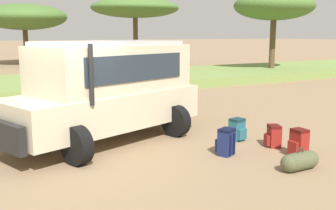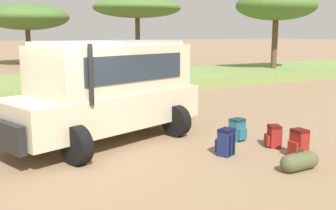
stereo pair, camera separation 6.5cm
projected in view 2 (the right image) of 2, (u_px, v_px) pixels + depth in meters
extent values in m
plane|color=#8C7051|center=(70.00, 158.00, 8.38)|extent=(320.00, 320.00, 0.00)
cube|color=olive|center=(6.00, 87.00, 18.01)|extent=(120.00, 7.00, 0.44)
cube|color=beige|center=(105.00, 108.00, 9.57)|extent=(5.25, 3.38, 0.84)
cube|color=beige|center=(112.00, 68.00, 9.58)|extent=(4.19, 2.92, 1.10)
cube|color=#232D38|center=(57.00, 75.00, 8.48)|extent=(0.56, 1.49, 0.77)
cube|color=#232D38|center=(137.00, 68.00, 8.97)|extent=(2.80, 0.99, 0.60)
cube|color=#232D38|center=(90.00, 64.00, 10.17)|extent=(2.80, 0.99, 0.60)
cube|color=#B7B7B7|center=(110.00, 43.00, 9.43)|extent=(3.80, 2.73, 0.10)
cube|color=black|center=(2.00, 135.00, 7.74)|extent=(0.67, 1.58, 0.56)
cylinder|color=black|center=(91.00, 75.00, 7.95)|extent=(0.10, 0.10, 1.25)
cylinder|color=black|center=(76.00, 145.00, 7.90)|extent=(0.52, 0.85, 0.80)
cylinder|color=black|center=(28.00, 130.00, 9.19)|extent=(0.52, 0.85, 0.80)
cylinder|color=black|center=(176.00, 121.00, 10.10)|extent=(0.52, 0.85, 0.80)
cylinder|color=black|center=(126.00, 111.00, 11.39)|extent=(0.52, 0.85, 0.80)
cylinder|color=black|center=(175.00, 91.00, 11.42)|extent=(0.45, 0.77, 0.74)
cube|color=#235B6B|center=(237.00, 131.00, 9.74)|extent=(0.40, 0.33, 0.48)
cube|color=#235B6B|center=(242.00, 134.00, 9.62)|extent=(0.28, 0.13, 0.27)
cube|color=#13323A|center=(237.00, 120.00, 9.69)|extent=(0.39, 0.34, 0.07)
cylinder|color=#13323A|center=(234.00, 129.00, 9.90)|extent=(0.04, 0.04, 0.41)
cylinder|color=#13323A|center=(230.00, 130.00, 9.80)|extent=(0.04, 0.04, 0.41)
cube|color=maroon|center=(299.00, 144.00, 8.43)|extent=(0.26, 0.34, 0.54)
cube|color=maroon|center=(293.00, 148.00, 8.37)|extent=(0.09, 0.26, 0.30)
cube|color=#4D100E|center=(300.00, 131.00, 8.38)|extent=(0.28, 0.33, 0.07)
cylinder|color=#4D100E|center=(307.00, 144.00, 8.43)|extent=(0.04, 0.04, 0.46)
cylinder|color=#4D100E|center=(301.00, 143.00, 8.57)|extent=(0.04, 0.04, 0.46)
cube|color=navy|center=(226.00, 143.00, 8.52)|extent=(0.43, 0.38, 0.53)
cube|color=navy|center=(219.00, 145.00, 8.63)|extent=(0.28, 0.18, 0.29)
cube|color=black|center=(227.00, 130.00, 8.47)|extent=(0.42, 0.39, 0.07)
cylinder|color=black|center=(230.00, 145.00, 8.37)|extent=(0.04, 0.04, 0.45)
cylinder|color=black|center=(234.00, 144.00, 8.49)|extent=(0.04, 0.04, 0.45)
cube|color=maroon|center=(274.00, 137.00, 9.17)|extent=(0.37, 0.43, 0.45)
cube|color=maroon|center=(267.00, 140.00, 9.17)|extent=(0.19, 0.28, 0.25)
cube|color=#4D100E|center=(275.00, 127.00, 9.13)|extent=(0.38, 0.42, 0.07)
cylinder|color=#4D100E|center=(281.00, 138.00, 9.10)|extent=(0.04, 0.04, 0.38)
cylinder|color=#4D100E|center=(279.00, 136.00, 9.26)|extent=(0.04, 0.04, 0.38)
cylinder|color=#4C5133|center=(299.00, 161.00, 7.59)|extent=(0.54, 0.36, 0.36)
sphere|color=#4C5133|center=(309.00, 159.00, 7.72)|extent=(0.35, 0.35, 0.35)
sphere|color=#4C5133|center=(289.00, 164.00, 7.46)|extent=(0.35, 0.35, 0.35)
torus|color=#2D301E|center=(300.00, 152.00, 7.56)|extent=(0.16, 0.02, 0.16)
cylinder|color=brown|center=(29.00, 46.00, 33.86)|extent=(0.42, 0.42, 3.09)
ellipsoid|color=#476B2D|center=(27.00, 17.00, 33.42)|extent=(7.07, 7.76, 2.18)
cylinder|color=brown|center=(138.00, 42.00, 30.88)|extent=(0.37, 0.37, 3.94)
ellipsoid|color=#476B2D|center=(137.00, 8.00, 30.41)|extent=(6.91, 6.31, 1.53)
cylinder|color=brown|center=(274.00, 47.00, 24.93)|extent=(0.36, 0.36, 3.58)
ellipsoid|color=#476B2D|center=(276.00, 6.00, 24.48)|extent=(5.17, 4.81, 1.78)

